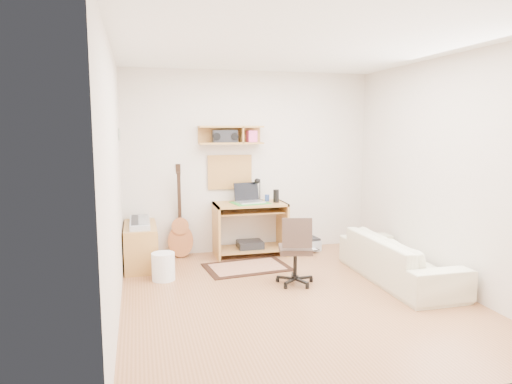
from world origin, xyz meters
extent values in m
cube|color=#A26B43|center=(0.00, 0.00, -0.01)|extent=(3.60, 4.00, 0.01)
cube|color=white|center=(0.00, 0.00, 2.60)|extent=(3.60, 4.00, 0.01)
cube|color=beige|center=(0.00, 2.00, 1.30)|extent=(3.60, 0.01, 2.60)
cube|color=beige|center=(-1.80, 0.00, 1.30)|extent=(0.01, 4.00, 2.60)
cube|color=beige|center=(1.80, 0.00, 1.30)|extent=(0.01, 4.00, 2.60)
cube|color=#BE8743|center=(-0.30, 1.88, 1.70)|extent=(0.90, 0.25, 0.26)
cube|color=tan|center=(-0.30, 1.98, 1.17)|extent=(0.64, 0.03, 0.49)
cube|color=#4C8CBF|center=(-1.79, 1.50, 1.72)|extent=(0.02, 0.20, 0.15)
cylinder|color=black|center=(0.30, 1.68, 0.84)|extent=(0.08, 0.08, 0.18)
cylinder|color=#2F478F|center=(0.21, 1.83, 0.80)|extent=(0.07, 0.07, 0.09)
cube|color=black|center=(-0.39, 1.87, 1.68)|extent=(0.34, 0.16, 0.17)
cube|color=tan|center=(-0.25, 1.13, 0.01)|extent=(1.14, 0.83, 0.01)
cube|color=#BE8743|center=(-1.58, 1.55, 0.28)|extent=(0.40, 0.90, 0.55)
cube|color=#B2B5BA|center=(-1.58, 1.55, 0.58)|extent=(0.25, 0.79, 0.07)
cylinder|color=white|center=(-1.33, 0.91, 0.16)|extent=(0.36, 0.36, 0.33)
cube|color=#A5A8AA|center=(0.74, 1.79, 0.08)|extent=(0.51, 0.42, 0.18)
imported|color=beige|center=(1.38, 0.20, 0.35)|extent=(0.53, 1.80, 0.70)
camera|label=1|loc=(-1.58, -4.52, 1.80)|focal=32.46mm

